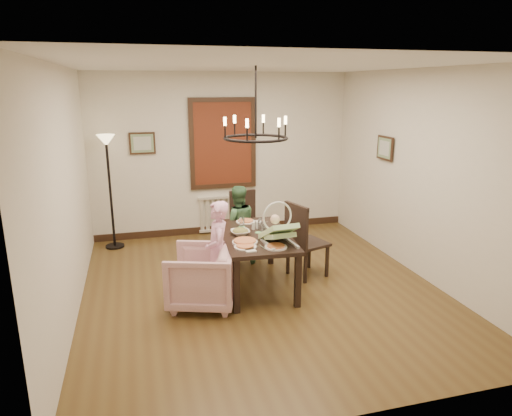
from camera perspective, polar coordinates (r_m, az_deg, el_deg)
name	(u,v)px	position (r m, az deg, el deg)	size (l,w,h in m)	color
room_shell	(254,178)	(5.97, -0.26, 3.74)	(4.51, 5.00, 2.81)	brown
dining_table	(256,240)	(5.93, -0.03, -4.07)	(0.95, 1.57, 0.71)	black
chair_far	(246,223)	(7.18, -1.24, -1.82)	(0.43, 0.43, 0.97)	black
chair_right	(308,239)	(6.32, 6.51, -3.86)	(0.47, 0.47, 1.07)	black
armchair	(202,277)	(5.55, -6.78, -8.55)	(0.77, 0.79, 0.72)	beige
elderly_woman	(218,260)	(5.60, -4.79, -6.48)	(0.38, 0.25, 1.04)	#ECA7CE
seated_man	(237,231)	(6.75, -2.33, -2.92)	(0.48, 0.37, 0.98)	#406C44
baby_bouncer	(278,230)	(5.51, 2.82, -2.71)	(0.40, 0.55, 0.36)	#B4E69E
salad_bowl	(240,232)	(5.88, -1.98, -3.01)	(0.29, 0.29, 0.07)	white
pizza_platter	(245,241)	(5.58, -1.40, -4.20)	(0.31, 0.31, 0.04)	tan
drinking_glass	(263,227)	(5.99, 0.89, -2.38)	(0.06, 0.06, 0.13)	silver
window_blinds	(223,144)	(7.95, -4.15, 8.02)	(1.00, 0.03, 1.40)	maroon
radiator	(224,213)	(8.22, -4.02, -0.64)	(0.92, 0.12, 0.62)	silver
picture_back	(142,143)	(7.82, -14.02, 7.86)	(0.42, 0.03, 0.36)	black
picture_right	(385,148)	(7.27, 15.83, 7.23)	(0.42, 0.03, 0.36)	black
floor_lamp	(111,194)	(7.64, -17.73, 1.71)	(0.30, 0.30, 1.80)	black
chandelier	(256,138)	(5.64, -0.03, 8.73)	(0.80, 0.80, 0.04)	black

